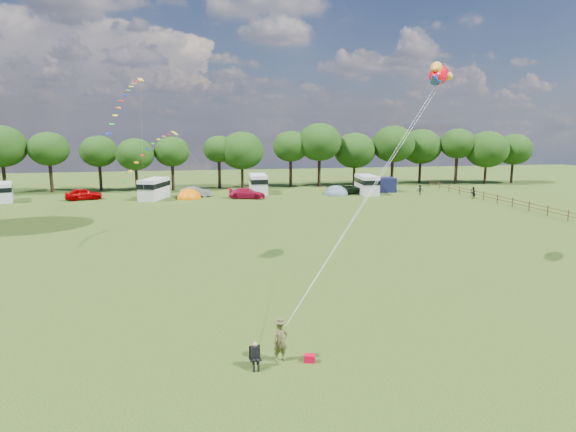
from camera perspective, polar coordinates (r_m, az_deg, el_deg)
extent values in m
plane|color=black|center=(24.11, 3.70, -12.83)|extent=(180.00, 180.00, 0.00)
cylinder|color=black|center=(81.91, -30.57, 3.78)|extent=(0.49, 0.49, 4.21)
ellipsoid|color=#13340B|center=(81.61, -30.88, 7.10)|extent=(7.11, 7.11, 6.05)
cylinder|color=black|center=(80.32, -26.26, 4.06)|extent=(0.49, 0.49, 4.25)
ellipsoid|color=#13340B|center=(80.04, -26.51, 7.14)|extent=(5.86, 5.86, 4.98)
cylinder|color=black|center=(79.40, -21.34, 4.24)|extent=(0.47, 0.47, 3.90)
ellipsoid|color=#13340B|center=(79.12, -21.53, 7.15)|extent=(5.58, 5.58, 4.74)
cylinder|color=black|center=(75.58, -17.50, 4.06)|extent=(0.44, 0.44, 3.56)
ellipsoid|color=#13340B|center=(75.29, -17.66, 6.98)|extent=(5.56, 5.56, 4.73)
cylinder|color=black|center=(76.10, -13.48, 4.44)|extent=(0.47, 0.47, 3.95)
ellipsoid|color=#13340B|center=(75.81, -13.61, 7.43)|extent=(5.33, 5.33, 4.53)
cylinder|color=black|center=(77.88, -8.13, 4.89)|extent=(0.50, 0.50, 4.33)
ellipsoid|color=#13340B|center=(77.61, -8.21, 7.85)|extent=(4.95, 4.95, 4.21)
cylinder|color=black|center=(77.73, -5.43, 4.56)|extent=(0.43, 0.43, 3.31)
ellipsoid|color=#13340B|center=(77.42, -5.49, 7.73)|extent=(7.03, 7.03, 5.98)
cylinder|color=black|center=(79.06, 0.31, 5.09)|extent=(0.50, 0.50, 4.36)
ellipsoid|color=#13340B|center=(78.78, 0.32, 8.26)|extent=(5.84, 5.84, 4.97)
cylinder|color=black|center=(79.23, 3.71, 5.15)|extent=(0.51, 0.51, 4.55)
ellipsoid|color=#13340B|center=(78.93, 3.75, 8.73)|extent=(7.15, 7.15, 6.08)
cylinder|color=black|center=(81.75, 7.83, 4.76)|extent=(0.42, 0.42, 3.21)
ellipsoid|color=#13340B|center=(81.45, 7.90, 7.70)|extent=(6.90, 6.90, 5.86)
cylinder|color=black|center=(83.40, 12.23, 5.07)|extent=(0.48, 0.48, 4.17)
ellipsoid|color=#13340B|center=(83.11, 12.36, 8.34)|extent=(7.16, 7.16, 6.09)
cylinder|color=black|center=(87.66, 15.35, 5.01)|extent=(0.45, 0.45, 3.66)
ellipsoid|color=#13340B|center=(87.38, 15.49, 7.94)|extent=(7.05, 7.05, 5.99)
cylinder|color=black|center=(87.97, 19.29, 5.14)|extent=(0.52, 0.52, 4.65)
ellipsoid|color=#13340B|center=(87.72, 19.46, 8.10)|extent=(5.96, 5.96, 5.06)
cylinder|color=black|center=(89.39, 22.32, 4.55)|extent=(0.42, 0.42, 3.19)
ellipsoid|color=#13340B|center=(89.11, 22.51, 7.30)|extent=(7.23, 7.23, 6.14)
cylinder|color=black|center=(92.76, 25.00, 4.65)|extent=(0.44, 0.44, 3.52)
ellipsoid|color=#13340B|center=(92.50, 25.19, 7.17)|extent=(6.22, 6.22, 5.28)
cylinder|color=#472D19|center=(57.43, 30.28, 0.05)|extent=(0.12, 0.12, 1.20)
cylinder|color=#472D19|center=(59.68, 28.41, 0.56)|extent=(0.12, 0.12, 1.20)
cylinder|color=#472D19|center=(58.49, 29.36, 0.65)|extent=(0.08, 3.00, 0.08)
cylinder|color=#472D19|center=(58.55, 29.32, 0.27)|extent=(0.08, 3.00, 0.08)
cylinder|color=#472D19|center=(61.99, 26.67, 1.03)|extent=(0.12, 0.12, 1.20)
cylinder|color=#472D19|center=(60.78, 27.55, 1.13)|extent=(0.08, 3.00, 0.08)
cylinder|color=#472D19|center=(60.83, 27.52, 0.76)|extent=(0.08, 3.00, 0.08)
cylinder|color=#472D19|center=(64.36, 25.06, 1.47)|extent=(0.12, 0.12, 1.20)
cylinder|color=#472D19|center=(63.12, 25.88, 1.57)|extent=(0.08, 3.00, 0.08)
cylinder|color=#472D19|center=(63.18, 25.85, 1.21)|extent=(0.08, 3.00, 0.08)
cylinder|color=#472D19|center=(66.78, 23.57, 1.87)|extent=(0.12, 0.12, 1.20)
cylinder|color=#472D19|center=(65.52, 24.32, 1.98)|extent=(0.08, 3.00, 0.08)
cylinder|color=#472D19|center=(65.57, 24.30, 1.63)|extent=(0.08, 3.00, 0.08)
cylinder|color=#472D19|center=(69.25, 22.18, 2.25)|extent=(0.12, 0.12, 1.20)
cylinder|color=#472D19|center=(67.96, 22.88, 2.35)|extent=(0.08, 3.00, 0.08)
cylinder|color=#472D19|center=(68.02, 22.86, 2.02)|extent=(0.08, 3.00, 0.08)
cylinder|color=#472D19|center=(71.76, 20.88, 2.59)|extent=(0.12, 0.12, 1.20)
cylinder|color=#472D19|center=(70.45, 21.54, 2.70)|extent=(0.08, 3.00, 0.08)
cylinder|color=#472D19|center=(70.50, 21.51, 2.38)|extent=(0.08, 3.00, 0.08)
cylinder|color=#472D19|center=(74.30, 19.67, 2.91)|extent=(0.12, 0.12, 1.20)
cylinder|color=#472D19|center=(72.98, 20.28, 3.03)|extent=(0.08, 3.00, 0.08)
cylinder|color=#472D19|center=(73.03, 20.26, 2.72)|extent=(0.08, 3.00, 0.08)
cylinder|color=#472D19|center=(76.88, 18.55, 3.21)|extent=(0.12, 0.12, 1.20)
cylinder|color=#472D19|center=(75.54, 19.12, 3.33)|extent=(0.08, 3.00, 0.08)
cylinder|color=#472D19|center=(75.59, 19.10, 3.03)|extent=(0.08, 3.00, 0.08)
cylinder|color=#472D19|center=(79.48, 17.49, 3.49)|extent=(0.12, 0.12, 1.20)
cylinder|color=#472D19|center=(78.14, 18.02, 3.61)|extent=(0.08, 3.00, 0.08)
cylinder|color=#472D19|center=(78.18, 18.01, 3.32)|extent=(0.08, 3.00, 0.08)
cylinder|color=#472D19|center=(82.11, 16.50, 3.75)|extent=(0.12, 0.12, 1.20)
cylinder|color=#472D19|center=(80.76, 17.00, 3.87)|extent=(0.08, 3.00, 0.08)
cylinder|color=#472D19|center=(80.80, 16.99, 3.59)|extent=(0.08, 3.00, 0.08)
imported|color=#A50002|center=(69.90, -23.09, 2.41)|extent=(5.10, 3.21, 1.59)
imported|color=gray|center=(68.31, -10.91, 2.83)|extent=(4.10, 1.61, 1.44)
imported|color=#A61030|center=(65.86, -4.88, 2.70)|extent=(5.16, 3.30, 1.43)
imported|color=black|center=(70.91, 6.86, 3.23)|extent=(5.63, 2.95, 1.48)
cube|color=silver|center=(73.07, -30.68, 2.45)|extent=(3.46, 5.33, 2.47)
cube|color=black|center=(73.01, -30.71, 2.84)|extent=(3.53, 5.44, 0.58)
cylinder|color=black|center=(71.63, -30.66, 1.60)|extent=(0.74, 0.45, 0.69)
cylinder|color=black|center=(74.71, -30.57, 1.91)|extent=(0.74, 0.45, 0.69)
cube|color=silver|center=(67.66, -15.58, 3.13)|extent=(4.01, 5.98, 2.76)
cube|color=black|center=(67.59, -15.61, 3.60)|extent=(4.09, 6.10, 0.65)
cylinder|color=black|center=(66.21, -16.14, 2.08)|extent=(0.83, 0.52, 0.78)
cylinder|color=black|center=(69.36, -14.98, 2.50)|extent=(0.83, 0.52, 0.78)
cube|color=silver|center=(71.14, -3.56, 3.83)|extent=(2.59, 5.61, 2.75)
cube|color=black|center=(71.08, -3.56, 4.27)|extent=(2.64, 5.72, 0.65)
cylinder|color=black|center=(69.55, -3.43, 2.85)|extent=(0.79, 0.32, 0.78)
cylinder|color=black|center=(72.97, -3.67, 3.21)|extent=(0.79, 0.32, 0.78)
cube|color=silver|center=(71.05, 9.31, 3.69)|extent=(2.73, 5.61, 2.72)
cube|color=black|center=(70.99, 9.32, 4.13)|extent=(2.78, 5.72, 0.65)
cylinder|color=black|center=(69.53, 9.67, 2.72)|extent=(0.79, 0.34, 0.77)
cylinder|color=black|center=(72.80, 8.92, 3.08)|extent=(0.79, 0.34, 0.77)
ellipsoid|color=#E66A00|center=(67.16, -11.65, 2.07)|extent=(3.16, 3.63, 2.60)
cylinder|color=#E66A00|center=(67.16, -11.65, 2.09)|extent=(3.32, 3.32, 0.08)
ellipsoid|color=#4D606C|center=(69.73, 5.70, 2.54)|extent=(3.42, 3.93, 2.67)
cylinder|color=#4D606C|center=(69.72, 5.70, 2.55)|extent=(3.59, 3.59, 0.08)
cube|color=#121436|center=(74.04, 11.19, 3.67)|extent=(3.72, 3.16, 2.14)
imported|color=brown|center=(20.42, -0.89, -14.68)|extent=(0.68, 0.51, 1.68)
cylinder|color=#99999E|center=(20.00, -4.39, -17.35)|extent=(0.02, 0.02, 0.40)
cylinder|color=#99999E|center=(20.04, -3.25, -17.27)|extent=(0.02, 0.02, 0.40)
cylinder|color=#99999E|center=(20.33, -4.52, -16.85)|extent=(0.02, 0.02, 0.40)
cylinder|color=#99999E|center=(20.37, -3.40, -16.78)|extent=(0.02, 0.02, 0.40)
cube|color=black|center=(20.09, -3.90, -16.56)|extent=(0.50, 0.49, 0.04)
cube|color=black|center=(20.17, -3.98, -15.66)|extent=(0.45, 0.10, 0.48)
cube|color=black|center=(20.00, -3.92, -15.81)|extent=(0.35, 0.25, 0.50)
sphere|color=tan|center=(19.83, -3.93, -14.93)|extent=(0.19, 0.19, 0.19)
cube|color=red|center=(20.65, 2.57, -16.51)|extent=(0.50, 0.40, 0.31)
ellipsoid|color=#F7000D|center=(32.88, 17.46, 15.65)|extent=(2.73, 2.98, 1.71)
ellipsoid|color=#F59A06|center=(32.87, 17.44, 15.42)|extent=(1.70, 1.86, 0.93)
cone|color=#FFA126|center=(31.66, 16.99, 16.38)|extent=(1.24, 1.28, 0.90)
cone|color=#20369C|center=(31.60, 16.94, 15.42)|extent=(1.24, 1.28, 0.90)
cone|color=#20369C|center=(33.03, 17.54, 16.58)|extent=(0.98, 0.97, 0.76)
sphere|color=white|center=(33.96, 17.30, 15.75)|extent=(0.28, 0.28, 0.28)
sphere|color=black|center=(34.04, 17.25, 15.73)|extent=(0.14, 0.14, 0.14)
cube|color=yellow|center=(54.13, -17.08, 15.21)|extent=(0.73, 0.71, 0.34)
cube|color=red|center=(53.64, -17.42, 14.99)|extent=(0.54, 0.46, 0.10)
cube|color=orange|center=(53.16, -17.76, 14.74)|extent=(0.53, 0.45, 0.11)
cube|color=yellow|center=(52.67, -18.10, 14.38)|extent=(0.53, 0.45, 0.11)
cube|color=#198C1E|center=(52.18, -18.45, 13.94)|extent=(0.53, 0.45, 0.12)
cube|color=#0C1EB2|center=(51.69, -18.79, 13.40)|extent=(0.53, 0.44, 0.13)
cube|color=red|center=(51.21, -19.13, 12.75)|extent=(0.53, 0.44, 0.14)
cube|color=orange|center=(50.72, -19.47, 12.01)|extent=(0.52, 0.44, 0.15)
cube|color=yellow|center=(50.25, -19.81, 11.16)|extent=(0.52, 0.43, 0.16)
cube|color=#198C1E|center=(49.79, -20.15, 10.20)|extent=(0.52, 0.43, 0.16)
cube|color=#0C1EB2|center=(49.34, -20.49, 9.13)|extent=(0.51, 0.42, 0.17)
cube|color=yellow|center=(41.70, -13.29, 9.55)|extent=(0.64, 0.68, 0.33)
cube|color=red|center=(41.26, -13.87, 9.37)|extent=(0.38, 0.53, 0.09)
cube|color=orange|center=(40.84, -14.47, 9.13)|extent=(0.38, 0.53, 0.10)
cube|color=yellow|center=(40.42, -15.07, 8.77)|extent=(0.38, 0.53, 0.11)
cube|color=#198C1E|center=(40.01, -15.68, 8.29)|extent=(0.37, 0.52, 0.12)
cube|color=#0C1EB2|center=(39.61, -16.29, 7.68)|extent=(0.37, 0.52, 0.13)
cube|color=red|center=(39.22, -16.91, 6.94)|extent=(0.36, 0.52, 0.13)
cube|color=orange|center=(38.85, -17.53, 6.06)|extent=(0.36, 0.52, 0.14)
cube|color=yellow|center=(38.50, -18.15, 5.06)|extent=(0.35, 0.52, 0.15)
cube|color=#198C1E|center=(38.18, -18.78, 3.91)|extent=(0.35, 0.51, 0.16)
imported|color=black|center=(70.26, 21.07, 2.58)|extent=(0.85, 0.62, 1.57)
imported|color=black|center=(71.87, 15.36, 3.02)|extent=(0.98, 0.52, 1.47)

